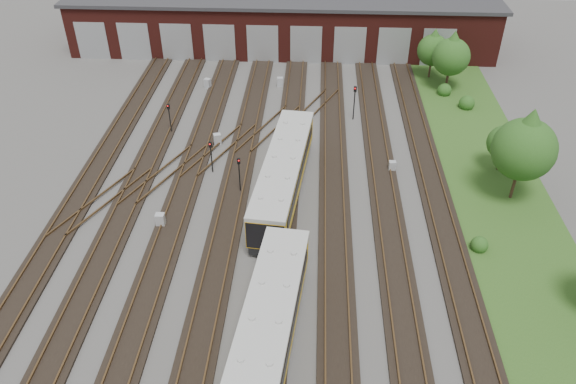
{
  "coord_description": "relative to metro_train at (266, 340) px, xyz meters",
  "views": [
    {
      "loc": [
        4.26,
        -28.15,
        26.28
      ],
      "look_at": [
        2.46,
        5.35,
        2.0
      ],
      "focal_mm": 35.0,
      "sensor_mm": 36.0,
      "label": 1
    }
  ],
  "objects": [
    {
      "name": "tree_1",
      "position": [
        16.17,
        36.11,
        2.16
      ],
      "size": [
        3.86,
        3.86,
        6.4
      ],
      "color": "#382619",
      "rests_on": "ground"
    },
    {
      "name": "bush_0",
      "position": [
        14.0,
        10.28,
        -1.35
      ],
      "size": [
        1.21,
        1.21,
        1.21
      ],
      "primitive_type": "sphere",
      "color": "#1F4914",
      "rests_on": "ground"
    },
    {
      "name": "tree_2",
      "position": [
        17.86,
        16.59,
        3.09
      ],
      "size": [
        4.73,
        4.73,
        7.84
      ],
      "color": "#382619",
      "rests_on": "ground"
    },
    {
      "name": "tree_0",
      "position": [
        14.81,
        39.06,
        1.62
      ],
      "size": [
        3.36,
        3.36,
        5.56
      ],
      "color": "#382619",
      "rests_on": "ground"
    },
    {
      "name": "signal_mast_2",
      "position": [
        -3.48,
        16.19,
        0.08
      ],
      "size": [
        0.27,
        0.26,
        3.19
      ],
      "rotation": [
        0.0,
        0.0,
        0.3
      ],
      "color": "black",
      "rests_on": "ground"
    },
    {
      "name": "ground",
      "position": [
        -2.0,
        8.31,
        -1.95
      ],
      "size": [
        120.0,
        120.0,
        0.0
      ],
      "primitive_type": "plane",
      "color": "#474442",
      "rests_on": "ground"
    },
    {
      "name": "bush_1",
      "position": [
        15.75,
        34.77,
        -1.23
      ],
      "size": [
        1.45,
        1.45,
        1.45
      ],
      "primitive_type": "sphere",
      "color": "#1F4914",
      "rests_on": "ground"
    },
    {
      "name": "signal_mast_0",
      "position": [
        -6.16,
        18.94,
        -0.06
      ],
      "size": [
        0.26,
        0.25,
        2.93
      ],
      "rotation": [
        0.0,
        0.0,
        -0.09
      ],
      "color": "black",
      "rests_on": "ground"
    },
    {
      "name": "grass_verge",
      "position": [
        17.0,
        18.31,
        -1.93
      ],
      "size": [
        8.0,
        55.0,
        0.05
      ],
      "primitive_type": "cube",
      "color": "#274A18",
      "rests_on": "ground"
    },
    {
      "name": "track_network",
      "position": [
        -2.17,
        8.9,
        -1.84
      ],
      "size": [
        30.4,
        70.0,
        0.33
      ],
      "color": "black",
      "rests_on": "ground"
    },
    {
      "name": "relay_cabinet_0",
      "position": [
        -8.79,
        11.65,
        -1.41
      ],
      "size": [
        0.66,
        0.56,
        1.09
      ],
      "primitive_type": "cube",
      "rotation": [
        0.0,
        0.0,
        0.02
      ],
      "color": "#A8AAAD",
      "rests_on": "ground"
    },
    {
      "name": "relay_cabinet_4",
      "position": [
        8.88,
        19.91,
        -1.48
      ],
      "size": [
        0.58,
        0.49,
        0.94
      ],
      "primitive_type": "cube",
      "rotation": [
        0.0,
        0.0,
        0.04
      ],
      "color": "#A8AAAD",
      "rests_on": "ground"
    },
    {
      "name": "signal_mast_1",
      "position": [
        -11.05,
        25.25,
        -0.03
      ],
      "size": [
        0.27,
        0.25,
        2.99
      ],
      "rotation": [
        0.0,
        0.0,
        -0.15
      ],
      "color": "black",
      "rests_on": "ground"
    },
    {
      "name": "tree_3",
      "position": [
        17.84,
        20.58,
        1.06
      ],
      "size": [
        2.83,
        2.83,
        4.68
      ],
      "color": "#382619",
      "rests_on": "ground"
    },
    {
      "name": "relay_cabinet_2",
      "position": [
        -6.44,
        23.44,
        -1.42
      ],
      "size": [
        0.77,
        0.7,
        1.06
      ],
      "primitive_type": "cube",
      "rotation": [
        0.0,
        0.0,
        0.31
      ],
      "color": "#A8AAAD",
      "rests_on": "ground"
    },
    {
      "name": "bush_2",
      "position": [
        17.46,
        31.8,
        -1.18
      ],
      "size": [
        1.55,
        1.55,
        1.55
      ],
      "primitive_type": "sphere",
      "color": "#1F4914",
      "rests_on": "ground"
    },
    {
      "name": "relay_cabinet_3",
      "position": [
        -1.59,
        35.84,
        -1.44
      ],
      "size": [
        0.65,
        0.56,
        1.03
      ],
      "primitive_type": "cube",
      "rotation": [
        0.0,
        0.0,
        0.07
      ],
      "color": "#A8AAAD",
      "rests_on": "ground"
    },
    {
      "name": "signal_mast_3",
      "position": [
        5.99,
        28.83,
        0.27
      ],
      "size": [
        0.3,
        0.29,
        3.48
      ],
      "rotation": [
        0.0,
        0.0,
        -0.23
      ],
      "color": "black",
      "rests_on": "ground"
    },
    {
      "name": "metro_train",
      "position": [
        0.0,
        0.0,
        0.0
      ],
      "size": [
        4.31,
        47.52,
        3.17
      ],
      "rotation": [
        0.0,
        0.0,
        -0.1
      ],
      "color": "black",
      "rests_on": "ground"
    },
    {
      "name": "maintenance_shed",
      "position": [
        -2.01,
        48.28,
        1.25
      ],
      "size": [
        51.0,
        12.5,
        6.35
      ],
      "color": "#4A1712",
      "rests_on": "ground"
    },
    {
      "name": "relay_cabinet_1",
      "position": [
        -9.31,
        35.04,
        -1.43
      ],
      "size": [
        0.78,
        0.73,
        1.05
      ],
      "primitive_type": "cube",
      "rotation": [
        0.0,
        0.0,
        -0.39
      ],
      "color": "#A8AAAD",
      "rests_on": "ground"
    }
  ]
}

